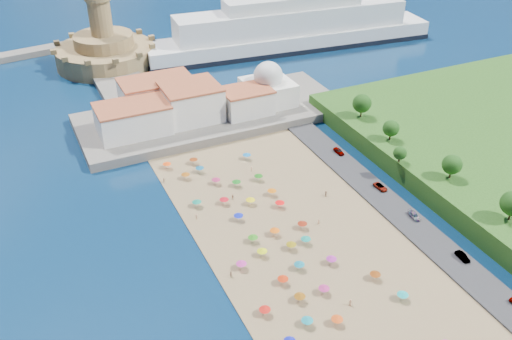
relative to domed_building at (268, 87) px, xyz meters
name	(u,v)px	position (x,y,z in m)	size (l,w,h in m)	color
ground	(285,253)	(-30.00, -71.00, -8.97)	(700.00, 700.00, 0.00)	#071938
terrace	(213,115)	(-20.00, 2.00, -7.47)	(90.00, 36.00, 3.00)	#59544C
jetty	(124,89)	(-42.00, 37.00, -7.77)	(18.00, 70.00, 2.40)	#59544C
waterfront_buildings	(174,104)	(-33.05, 2.64, -1.10)	(57.00, 29.00, 11.00)	silver
domed_building	(268,87)	(0.00, 0.00, 0.00)	(16.00, 16.00, 15.00)	silver
fortress	(105,50)	(-42.00, 67.00, -2.29)	(40.00, 40.00, 32.40)	#A08650
cruise_ship	(292,30)	(37.18, 52.52, -0.56)	(131.48, 31.08, 28.44)	black
beach_parasols	(302,276)	(-31.46, -82.03, -6.83)	(31.94, 117.14, 2.20)	gray
beachgoers	(284,240)	(-28.73, -67.92, -7.87)	(38.96, 93.82, 1.84)	tan
parked_cars	(404,207)	(6.00, -69.30, -7.62)	(2.43, 74.39, 1.44)	gray
hillside_trees	(474,184)	(19.09, -78.37, 1.30)	(12.52, 106.99, 7.82)	#382314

